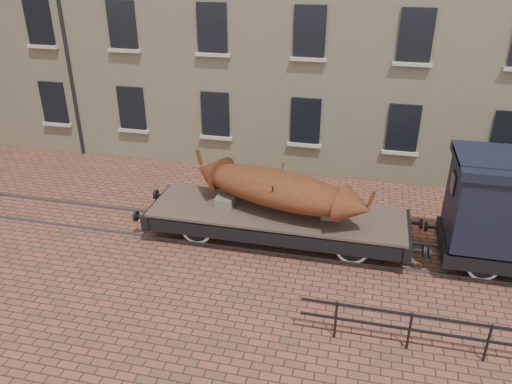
# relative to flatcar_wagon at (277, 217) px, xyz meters

# --- Properties ---
(ground) EXTENTS (90.00, 90.00, 0.00)m
(ground) POSITION_rel_flatcar_wagon_xyz_m (-0.90, -0.00, -0.80)
(ground) COLOR brown
(rail_track) EXTENTS (30.00, 1.52, 0.06)m
(rail_track) POSITION_rel_flatcar_wagon_xyz_m (-0.90, -0.00, -0.77)
(rail_track) COLOR #59595E
(rail_track) RESTS_ON ground
(flatcar_wagon) EXTENTS (8.45, 2.29, 1.28)m
(flatcar_wagon) POSITION_rel_flatcar_wagon_xyz_m (0.00, 0.00, 0.00)
(flatcar_wagon) COLOR brown
(flatcar_wagon) RESTS_ON ground
(iron_boat) EXTENTS (5.65, 2.95, 1.41)m
(iron_boat) POSITION_rel_flatcar_wagon_xyz_m (0.01, -0.00, 0.95)
(iron_boat) COLOR maroon
(iron_boat) RESTS_ON flatcar_wagon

